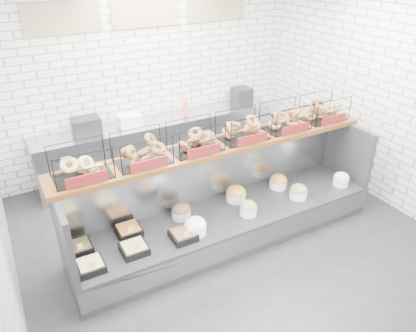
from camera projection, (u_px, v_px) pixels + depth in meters
ground at (240, 250)px, 5.08m from camera, size 5.50×5.50×0.00m
room_shell at (217, 77)px, 4.57m from camera, size 5.02×5.51×3.01m
display_case at (225, 215)px, 5.19m from camera, size 4.00×0.90×1.20m
bagel_shelf at (220, 134)px, 4.82m from camera, size 4.10×0.50×0.40m
prep_counter at (161, 144)px, 6.73m from camera, size 4.00×0.60×1.20m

